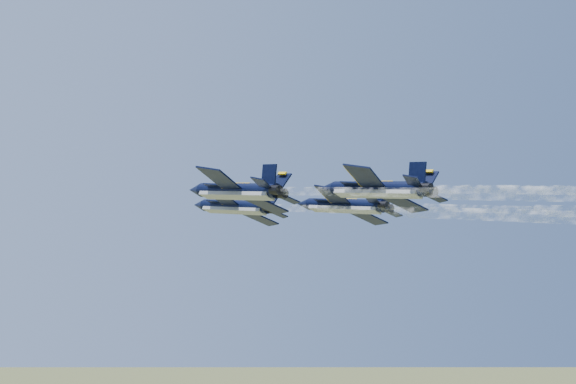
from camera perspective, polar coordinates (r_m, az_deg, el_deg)
name	(u,v)px	position (r m, az deg, el deg)	size (l,w,h in m)	color
jet_lead	(233,207)	(110.39, -3.90, -1.05)	(12.25, 17.45, 5.31)	black
jet_left	(235,191)	(93.85, -3.77, 0.07)	(12.25, 17.45, 5.31)	black
jet_right	(343,206)	(109.00, 3.94, -0.97)	(12.25, 17.45, 5.31)	black
jet_slot	(376,189)	(92.65, 6.25, 0.20)	(12.25, 17.45, 5.31)	black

